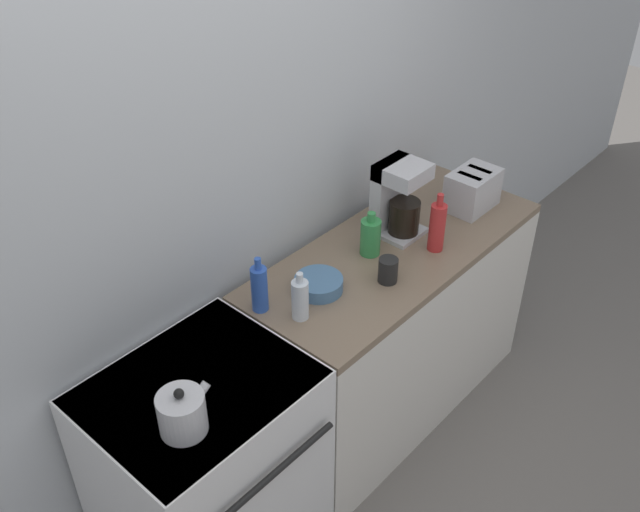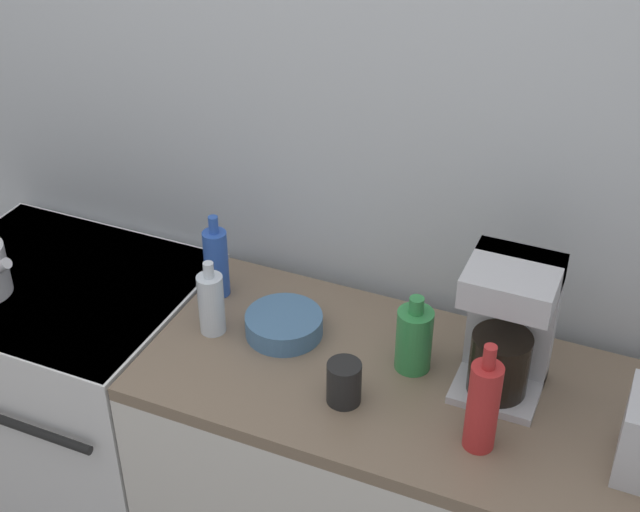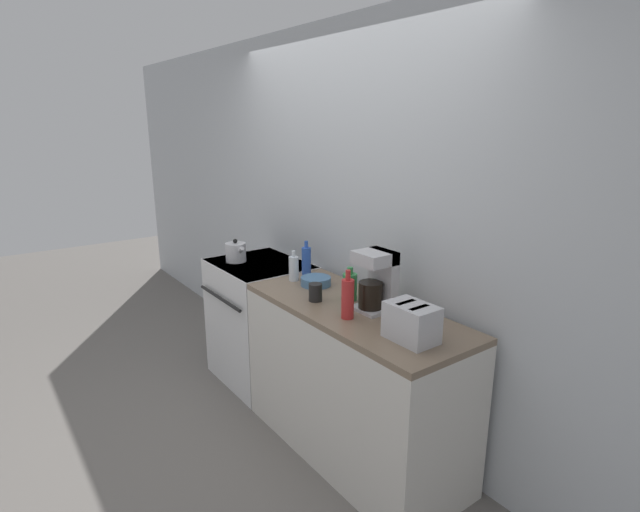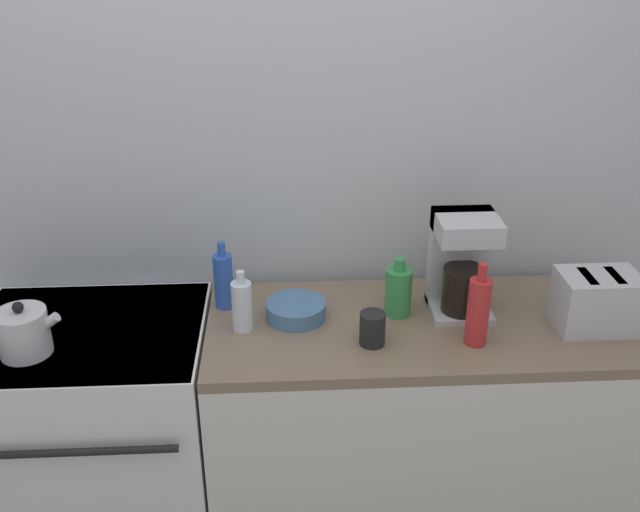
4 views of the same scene
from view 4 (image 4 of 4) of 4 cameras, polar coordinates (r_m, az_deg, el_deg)
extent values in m
cube|color=silver|center=(2.48, -4.04, 6.06)|extent=(8.00, 0.05, 2.60)
cube|color=silver|center=(2.66, -16.80, -14.35)|extent=(0.74, 0.61, 0.94)
cube|color=black|center=(2.39, -18.19, -5.88)|extent=(0.73, 0.60, 0.02)
cylinder|color=black|center=(2.34, -22.90, -7.42)|extent=(0.20, 0.20, 0.01)
cylinder|color=black|center=(2.25, -14.82, -7.52)|extent=(0.20, 0.20, 0.01)
cylinder|color=black|center=(2.55, -21.17, -4.27)|extent=(0.20, 0.20, 0.01)
cylinder|color=black|center=(2.46, -13.77, -4.23)|extent=(0.20, 0.20, 0.01)
cylinder|color=black|center=(2.25, -19.47, -14.61)|extent=(0.63, 0.02, 0.02)
cube|color=silver|center=(2.63, 8.40, -14.31)|extent=(1.47, 0.60, 0.90)
cube|color=#7A6651|center=(2.36, 9.13, -5.56)|extent=(1.47, 0.60, 0.04)
cylinder|color=silver|center=(2.30, -22.65, -5.69)|extent=(0.15, 0.15, 0.14)
sphere|color=black|center=(2.26, -23.02, -3.79)|extent=(0.03, 0.03, 0.03)
cylinder|color=silver|center=(2.27, -21.04, -5.09)|extent=(0.09, 0.03, 0.07)
cube|color=#BCBCC1|center=(2.41, 21.25, -3.40)|extent=(0.25, 0.17, 0.18)
cube|color=black|center=(2.35, 20.63, -1.58)|extent=(0.03, 0.12, 0.01)
cube|color=black|center=(2.39, 22.53, -1.50)|extent=(0.03, 0.12, 0.01)
cube|color=#B7B7BC|center=(2.41, 11.06, -4.14)|extent=(0.19, 0.19, 0.02)
cube|color=#B7B7BC|center=(2.40, 11.02, -0.02)|extent=(0.19, 0.06, 0.34)
cube|color=#B7B7BC|center=(2.28, 11.69, 2.30)|extent=(0.19, 0.19, 0.07)
cylinder|color=black|center=(2.35, 11.37, -2.65)|extent=(0.14, 0.14, 0.15)
cylinder|color=#2D56B7|center=(2.38, -7.72, -2.02)|extent=(0.06, 0.06, 0.19)
cylinder|color=#2D56B7|center=(2.33, -7.89, 0.55)|extent=(0.03, 0.03, 0.05)
cylinder|color=silver|center=(2.25, -6.25, -4.02)|extent=(0.07, 0.07, 0.16)
cylinder|color=silver|center=(2.20, -6.38, -1.72)|extent=(0.03, 0.03, 0.04)
cylinder|color=#B72828|center=(2.21, 12.53, -4.41)|extent=(0.07, 0.07, 0.22)
cylinder|color=#B72828|center=(2.14, 12.87, -1.28)|extent=(0.03, 0.03, 0.05)
cylinder|color=#338C47|center=(2.34, 6.28, -2.88)|extent=(0.09, 0.09, 0.16)
cylinder|color=#338C47|center=(2.29, 6.40, -0.68)|extent=(0.03, 0.03, 0.04)
cylinder|color=black|center=(2.19, 4.21, -5.81)|extent=(0.08, 0.08, 0.11)
cylinder|color=teal|center=(2.33, -1.94, -4.35)|extent=(0.19, 0.19, 0.06)
camera|label=1|loc=(1.79, -85.03, 22.20)|focal=40.00mm
camera|label=2|loc=(0.94, 66.50, 24.12)|focal=50.00mm
camera|label=3|loc=(2.54, 80.82, 0.44)|focal=28.00mm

